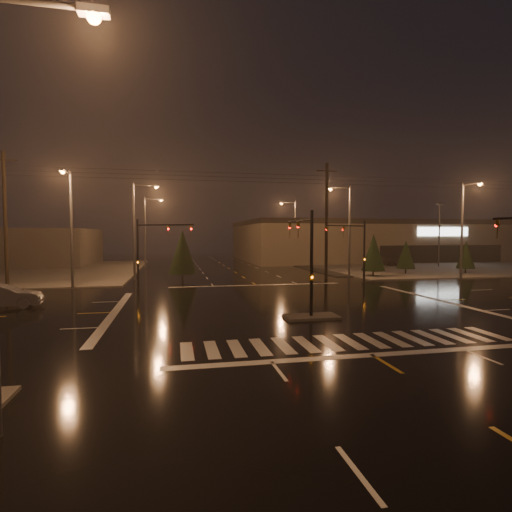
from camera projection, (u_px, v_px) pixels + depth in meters
The scene contains 26 objects.
ground at pixel (291, 306), 26.15m from camera, with size 140.00×140.00×0.00m, color black.
sidewalk_ne at pixel (422, 265), 61.53m from camera, with size 36.00×36.00×0.12m, color #4B4843.
median_island at pixel (311, 317), 22.23m from camera, with size 3.00×1.60×0.15m, color #4B4843.
crosswalk at pixel (350, 341), 17.35m from camera, with size 15.00×2.60×0.01m, color beige.
stop_bar_near at pixel (372, 355), 15.39m from camera, with size 16.00×0.50×0.01m, color beige.
stop_bar_far at pixel (257, 285), 36.91m from camera, with size 16.00×0.50×0.01m, color beige.
parking_lot at pixel (459, 265), 60.59m from camera, with size 50.00×24.00×0.08m, color black.
retail_building at pixel (395, 239), 77.98m from camera, with size 60.20×28.30×7.20m.
signal_mast_median at pixel (306, 250), 22.95m from camera, with size 0.25×4.59×6.00m.
signal_mast_ne at pixel (356, 244), 37.78m from camera, with size 4.84×1.86×6.00m.
signal_mast_nw at pixel (150, 245), 33.95m from camera, with size 4.84×1.86×6.00m.
streetlight_0 at pixel (3, 183), 8.92m from camera, with size 2.77×0.32×10.00m.
streetlight_1 at pixel (137, 224), 41.20m from camera, with size 2.77×0.32×10.00m.
streetlight_2 at pixel (147, 227), 56.85m from camera, with size 2.77×0.32×10.00m.
streetlight_3 at pixel (347, 224), 43.75m from camera, with size 2.77×0.32×10.00m.
streetlight_4 at pixel (293, 228), 63.31m from camera, with size 2.77×0.32×10.00m.
streetlight_5 at pixel (70, 221), 33.56m from camera, with size 0.32×2.77×10.00m.
streetlight_6 at pixel (464, 224), 41.22m from camera, with size 0.32×2.77×10.00m.
utility_pole_0 at pixel (5, 218), 35.09m from camera, with size 2.20×0.32×12.00m.
utility_pole_1 at pixel (326, 221), 41.13m from camera, with size 2.20×0.32×12.00m.
conifer_0 at pixel (373, 252), 44.15m from camera, with size 2.58×2.58×4.74m.
conifer_1 at pixel (406, 255), 46.99m from camera, with size 2.10×2.10×3.98m.
conifer_2 at pixel (466, 255), 47.09m from camera, with size 2.09×2.09×3.97m.
conifer_3 at pixel (183, 252), 40.48m from camera, with size 2.87×2.87×5.19m.
car_parked at pixel (387, 261), 59.62m from camera, with size 1.90×4.73×1.61m, color black.
car_crossing at pixel (2, 296), 25.21m from camera, with size 1.60×4.58×1.51m, color slate.
Camera 1 is at (-7.46, -24.95, 4.63)m, focal length 28.00 mm.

